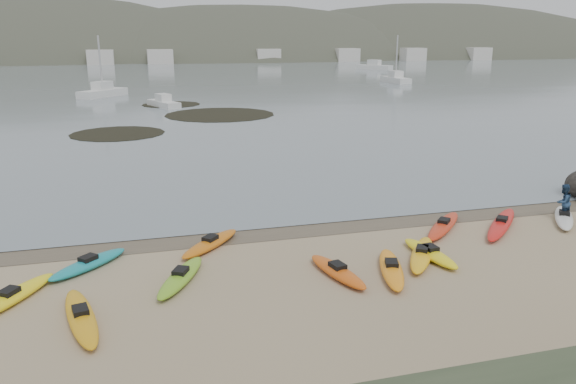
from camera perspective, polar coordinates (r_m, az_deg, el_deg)
name	(u,v)px	position (r m, az deg, el deg)	size (l,w,h in m)	color
ground	(288,227)	(23.12, 0.00, -3.58)	(600.00, 600.00, 0.00)	tan
wet_sand	(290,229)	(22.84, 0.20, -3.81)	(60.00, 60.00, 0.00)	brown
water	(140,51)	(321.19, -14.84, 13.70)	(1200.00, 1200.00, 0.00)	slate
kayaks	(329,255)	(19.87, 4.23, -6.38)	(23.79, 8.14, 0.34)	teal
person_east	(563,202)	(26.49, 26.17, -0.93)	(0.77, 0.60, 1.58)	navy
kelp_mats	(187,116)	(56.10, -10.22, 7.57)	(18.79, 26.03, 0.04)	black
moored_boats	(206,76)	(104.97, -8.28, 11.55)	(97.60, 67.60, 1.21)	silver
far_hills	(253,99)	(220.97, -3.61, 9.41)	(550.00, 135.00, 80.00)	#384235
far_town	(172,57)	(166.56, -11.69, 13.31)	(199.00, 5.00, 4.00)	beige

